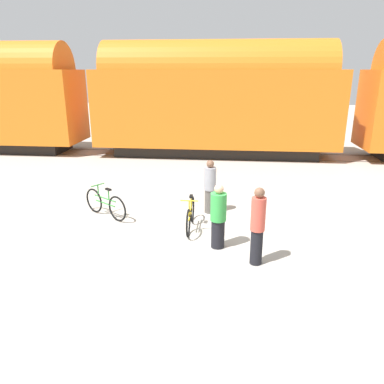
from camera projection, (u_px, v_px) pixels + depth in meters
ground_plane at (196, 244)px, 9.22m from camera, size 80.00×80.00×0.00m
freight_train at (216, 96)px, 17.95m from camera, size 37.15×2.81×5.44m
rail_near at (214, 158)px, 18.16m from camera, size 49.15×0.07×0.01m
rail_far at (215, 152)px, 19.52m from camera, size 49.15×0.07×0.01m
bicycle_yellow at (190, 215)px, 10.01m from camera, size 0.46×1.75×0.91m
bicycle_green at (105, 204)px, 10.84m from camera, size 1.53×1.07×0.92m
person_in_grey at (210, 187)px, 11.03m from camera, size 0.36×0.36×1.61m
person_in_red at (258, 226)px, 8.03m from camera, size 0.31×0.31×1.76m
person_in_green at (218, 217)px, 8.83m from camera, size 0.38×0.38×1.59m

